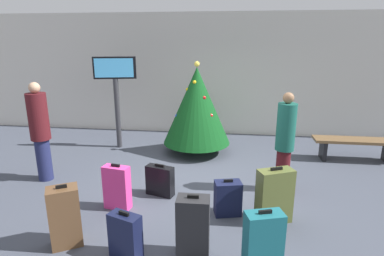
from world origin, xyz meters
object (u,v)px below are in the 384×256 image
at_px(suitcase_6, 274,196).
at_px(suitcase_3, 65,217).
at_px(flight_info_kiosk, 116,85).
at_px(suitcase_5, 263,241).
at_px(holiday_tree, 197,106).
at_px(traveller_1, 285,140).
at_px(suitcase_2, 228,198).
at_px(waiting_bench, 356,144).
at_px(suitcase_0, 125,236).
at_px(suitcase_7, 117,187).
at_px(traveller_0, 40,130).
at_px(suitcase_4, 193,227).
at_px(suitcase_1, 160,181).

bearing_deg(suitcase_6, suitcase_3, -161.63).
height_order(flight_info_kiosk, suitcase_5, flight_info_kiosk).
height_order(holiday_tree, suitcase_5, holiday_tree).
height_order(traveller_1, suitcase_2, traveller_1).
distance_m(flight_info_kiosk, waiting_bench, 5.47).
xyz_separation_m(flight_info_kiosk, suitcase_2, (2.67, -2.75, -1.26)).
height_order(holiday_tree, suitcase_6, holiday_tree).
xyz_separation_m(suitcase_0, suitcase_7, (-0.50, 1.09, 0.06)).
relative_size(traveller_0, suitcase_4, 2.28).
distance_m(traveller_0, suitcase_1, 2.39).
height_order(flight_info_kiosk, suitcase_0, flight_info_kiosk).
bearing_deg(suitcase_2, holiday_tree, 106.36).
relative_size(holiday_tree, suitcase_0, 3.44).
xyz_separation_m(suitcase_3, suitcase_4, (1.61, 0.01, -0.02)).
bearing_deg(suitcase_0, traveller_1, 44.30).
bearing_deg(flight_info_kiosk, suitcase_5, -51.45).
bearing_deg(suitcase_1, holiday_tree, 80.35).
xyz_separation_m(traveller_1, suitcase_5, (-0.50, -2.04, -0.55)).
bearing_deg(suitcase_2, suitcase_1, 157.59).
height_order(suitcase_0, suitcase_6, suitcase_6).
distance_m(flight_info_kiosk, suitcase_3, 3.97).
distance_m(suitcase_6, suitcase_7, 2.34).
bearing_deg(suitcase_3, flight_info_kiosk, 100.14).
height_order(traveller_0, suitcase_0, traveller_0).
bearing_deg(suitcase_5, holiday_tree, 107.54).
bearing_deg(flight_info_kiosk, suitcase_1, -56.01).
height_order(waiting_bench, suitcase_4, suitcase_4).
xyz_separation_m(suitcase_2, suitcase_4, (-0.39, -0.99, 0.12)).
bearing_deg(traveller_1, flight_info_kiosk, 152.87).
bearing_deg(suitcase_1, suitcase_3, -120.63).
relative_size(suitcase_0, suitcase_2, 1.08).
relative_size(suitcase_3, suitcase_5, 1.11).
xyz_separation_m(suitcase_1, suitcase_2, (1.13, -0.47, 0.01)).
relative_size(suitcase_1, suitcase_3, 0.66).
height_order(waiting_bench, suitcase_2, suitcase_2).
bearing_deg(suitcase_1, suitcase_0, -91.77).
bearing_deg(suitcase_7, suitcase_1, 42.61).
xyz_separation_m(suitcase_0, suitcase_6, (1.84, 1.01, 0.12)).
bearing_deg(traveller_1, traveller_0, -178.39).
bearing_deg(traveller_1, suitcase_4, -124.47).
height_order(traveller_1, suitcase_6, traveller_1).
bearing_deg(suitcase_3, suitcase_2, 26.51).
bearing_deg(suitcase_2, suitcase_5, -69.76).
relative_size(suitcase_4, suitcase_5, 1.07).
height_order(holiday_tree, traveller_0, holiday_tree).
height_order(holiday_tree, suitcase_1, holiday_tree).
xyz_separation_m(flight_info_kiosk, suitcase_0, (1.49, -3.88, -1.24)).
relative_size(flight_info_kiosk, suitcase_0, 3.57).
distance_m(suitcase_4, suitcase_6, 1.36).
bearing_deg(traveller_0, traveller_1, 1.61).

